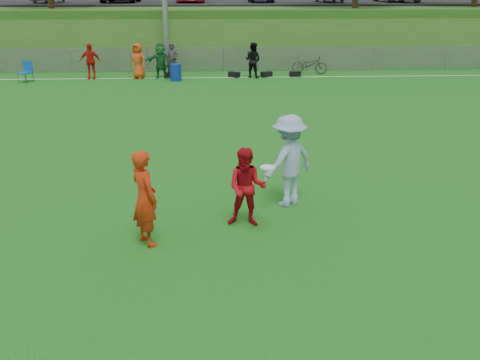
{
  "coord_description": "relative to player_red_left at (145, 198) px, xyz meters",
  "views": [
    {
      "loc": [
        -0.61,
        -8.61,
        4.42
      ],
      "look_at": [
        -0.13,
        0.5,
        1.04
      ],
      "focal_mm": 40.0,
      "sensor_mm": 36.0,
      "label": 1
    }
  ],
  "objects": [
    {
      "name": "camp_chair",
      "position": [
        -7.58,
        17.09,
        -0.59
      ],
      "size": [
        0.71,
        0.72,
        0.97
      ],
      "rotation": [
        0.0,
        0.0,
        -0.41
      ],
      "color": "#0F4FA6",
      "rests_on": "ground"
    },
    {
      "name": "fence",
      "position": [
        1.83,
        19.87,
        -0.23
      ],
      "size": [
        58.0,
        0.06,
        1.3
      ],
      "color": "gray",
      "rests_on": "ground"
    },
    {
      "name": "player_blue",
      "position": [
        2.77,
        1.66,
        0.09
      ],
      "size": [
        1.43,
        1.32,
        1.93
      ],
      "primitive_type": "imported",
      "rotation": [
        0.0,
        0.0,
        3.77
      ],
      "color": "#93AECC",
      "rests_on": "ground"
    },
    {
      "name": "berm",
      "position": [
        1.83,
        30.87,
        0.62
      ],
      "size": [
        120.0,
        18.0,
        3.0
      ],
      "primitive_type": "cube",
      "color": "#225518",
      "rests_on": "ground"
    },
    {
      "name": "player_red_left",
      "position": [
        0.0,
        0.0,
        0.0
      ],
      "size": [
        0.71,
        0.76,
        1.75
      ],
      "primitive_type": "imported",
      "rotation": [
        0.0,
        0.0,
        2.18
      ],
      "color": "red",
      "rests_on": "ground"
    },
    {
      "name": "recycling_bin",
      "position": [
        -0.52,
        17.07,
        -0.48
      ],
      "size": [
        0.71,
        0.71,
        0.8
      ],
      "primitive_type": "cylinder",
      "rotation": [
        0.0,
        0.0,
        -0.43
      ],
      "color": "navy",
      "rests_on": "ground"
    },
    {
      "name": "frisbee",
      "position": [
        2.17,
        0.13,
        0.48
      ],
      "size": [
        0.27,
        0.27,
        0.03
      ],
      "color": "white",
      "rests_on": "ground"
    },
    {
      "name": "spectator_row",
      "position": [
        -1.01,
        17.87,
        -0.03
      ],
      "size": [
        8.94,
        0.97,
        1.69
      ],
      "color": "red",
      "rests_on": "ground"
    },
    {
      "name": "bicycle",
      "position": [
        6.25,
        18.87,
        -0.4
      ],
      "size": [
        1.9,
        1.07,
        0.95
      ],
      "primitive_type": "imported",
      "rotation": [
        0.0,
        0.0,
        1.31
      ],
      "color": "#2E2E30",
      "rests_on": "ground"
    },
    {
      "name": "sideline_far",
      "position": [
        1.83,
        17.87,
        -0.87
      ],
      "size": [
        60.0,
        0.1,
        0.01
      ],
      "primitive_type": "cube",
      "color": "white",
      "rests_on": "ground"
    },
    {
      "name": "ground",
      "position": [
        1.83,
        -0.13,
        -0.88
      ],
      "size": [
        120.0,
        120.0,
        0.0
      ],
      "primitive_type": "plane",
      "color": "#165A12",
      "rests_on": "ground"
    },
    {
      "name": "parking_lot",
      "position": [
        1.83,
        32.87,
        2.17
      ],
      "size": [
        120.0,
        12.0,
        0.1
      ],
      "primitive_type": "cube",
      "color": "black",
      "rests_on": "berm"
    },
    {
      "name": "gear_bags",
      "position": [
        2.69,
        17.97,
        -0.75
      ],
      "size": [
        6.79,
        0.52,
        0.26
      ],
      "color": "black",
      "rests_on": "ground"
    },
    {
      "name": "player_red_center",
      "position": [
        1.84,
        0.68,
        -0.1
      ],
      "size": [
        0.84,
        0.71,
        1.55
      ],
      "primitive_type": "imported",
      "rotation": [
        0.0,
        0.0,
        -0.18
      ],
      "color": "#B10C15",
      "rests_on": "ground"
    }
  ]
}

